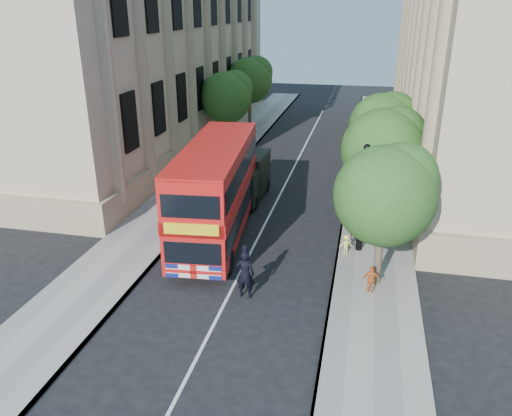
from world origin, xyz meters
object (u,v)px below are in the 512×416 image
Objects in this scene: double_decker_bus at (216,189)px; police_constable at (245,274)px; lamp_post at (362,203)px; woman_pedestrian at (350,222)px; box_van at (247,179)px.

double_decker_bus reaches higher than police_constable.
woman_pedestrian is at bearing 111.45° from lamp_post.
box_van is (0.23, 5.50, -1.30)m from double_decker_bus.
box_van is 7.68m from woman_pedestrian.
box_van reaches higher than woman_pedestrian.
police_constable is at bearing -75.64° from box_van.
double_decker_bus is (-7.03, 0.12, 0.08)m from lamp_post.
box_van is at bearing -78.24° from police_constable.
double_decker_bus is at bearing -18.69° from woman_pedestrian.
lamp_post is 2.05m from woman_pedestrian.
box_van is 2.29× the size of police_constable.
police_constable is (2.47, -10.63, -0.27)m from box_van.
woman_pedestrian is at bearing 4.14° from double_decker_bus.
box_van is at bearing 140.41° from lamp_post.
police_constable is (2.70, -5.12, -1.57)m from double_decker_bus.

